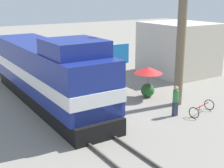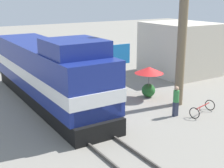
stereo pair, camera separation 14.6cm
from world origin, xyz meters
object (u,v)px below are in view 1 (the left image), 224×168
at_px(locomotive, 49,74).
at_px(utility_pole, 183,13).
at_px(vendor_umbrella, 148,70).
at_px(billboard_sign, 118,57).
at_px(bicycle, 202,108).
at_px(person_bystander, 176,100).

height_order(locomotive, utility_pole, utility_pole).
bearing_deg(vendor_umbrella, billboard_sign, 95.85).
bearing_deg(utility_pole, bicycle, -91.06).
distance_m(vendor_umbrella, billboard_sign, 3.31).
height_order(locomotive, billboard_sign, locomotive).
height_order(person_bystander, bicycle, person_bystander).
bearing_deg(bicycle, person_bystander, -126.49).
bearing_deg(person_bystander, locomotive, 132.16).
relative_size(billboard_sign, bicycle, 1.64).
bearing_deg(utility_pole, vendor_umbrella, 111.65).
distance_m(locomotive, vendor_umbrella, 6.64).
bearing_deg(billboard_sign, vendor_umbrella, -84.15).
bearing_deg(vendor_umbrella, person_bystander, -102.50).
height_order(locomotive, vendor_umbrella, locomotive).
relative_size(locomotive, vendor_umbrella, 6.38).
bearing_deg(utility_pole, locomotive, 147.20).
height_order(billboard_sign, person_bystander, billboard_sign).
bearing_deg(locomotive, person_bystander, -47.84).
xyz_separation_m(billboard_sign, person_bystander, (-0.45, -6.78, -1.40)).
relative_size(utility_pole, bicycle, 5.72).
distance_m(locomotive, person_bystander, 8.10).
bearing_deg(utility_pole, billboard_sign, 102.24).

